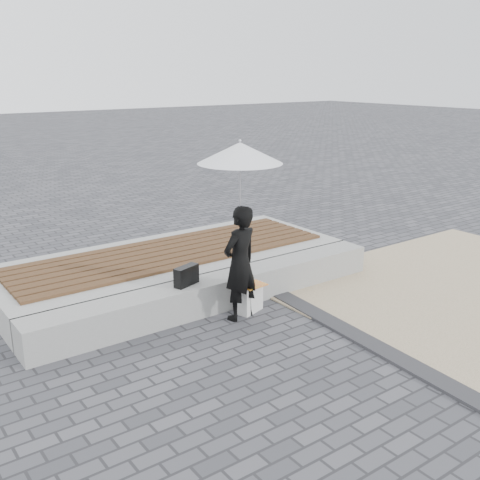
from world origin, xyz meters
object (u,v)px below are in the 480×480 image
Objects in this scene: parasol at (240,153)px; handbag at (186,276)px; woman at (240,263)px; seating_ledge at (217,292)px; canvas_tote at (250,298)px.

handbag is (-0.48, 0.45, -1.51)m from parasol.
handbag is at bearing -55.52° from woman.
woman is 1.13× the size of parasol.
parasol is at bearing 167.48° from woman.
parasol is (0.02, -0.46, 1.83)m from seating_ledge.
seating_ledge is 3.99× the size of parasol.
woman is 0.57m from canvas_tote.
seating_ledge is at bearing -99.54° from woman.
parasol is (0.00, 0.00, 1.32)m from woman.
seating_ledge is at bearing 92.99° from parasol.
handbag reaches higher than canvas_tote.
canvas_tote is (0.23, -0.40, -0.01)m from seating_ledge.
parasol reaches higher than handbag.
seating_ledge is 0.56m from handbag.
woman is at bearing 180.00° from parasol.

